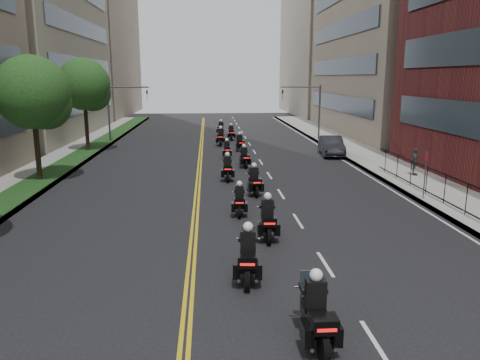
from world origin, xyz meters
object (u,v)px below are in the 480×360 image
(parked_sedan, at_px, (331,146))
(pedestrian_c, at_px, (415,162))
(motorcycle_3, at_px, (268,220))
(motorcycle_9, at_px, (240,144))
(motorcycle_11, at_px, (231,133))
(motorcycle_8, at_px, (227,150))
(motorcycle_10, at_px, (221,138))
(motorcycle_1, at_px, (316,315))
(motorcycle_2, at_px, (248,257))
(motorcycle_4, at_px, (239,201))
(motorcycle_12, at_px, (221,129))
(motorcycle_7, at_px, (244,158))
(motorcycle_6, at_px, (227,169))
(motorcycle_5, at_px, (254,182))

(parked_sedan, distance_m, pedestrian_c, 9.51)
(motorcycle_3, xyz_separation_m, motorcycle_9, (0.44, 22.72, -0.07))
(motorcycle_3, distance_m, motorcycle_11, 30.20)
(motorcycle_8, bearing_deg, motorcycle_10, 93.33)
(motorcycle_1, distance_m, motorcycle_2, 4.00)
(motorcycle_4, bearing_deg, pedestrian_c, 35.88)
(motorcycle_1, xyz_separation_m, motorcycle_12, (-1.11, 41.69, -0.03))
(motorcycle_1, distance_m, motorcycle_7, 22.90)
(motorcycle_1, bearing_deg, motorcycle_10, 92.35)
(motorcycle_12, bearing_deg, pedestrian_c, -55.68)
(motorcycle_6, bearing_deg, motorcycle_12, 90.52)
(motorcycle_10, bearing_deg, motorcycle_2, -86.28)
(motorcycle_1, distance_m, motorcycle_9, 30.39)
(motorcycle_4, relative_size, motorcycle_10, 0.86)
(motorcycle_9, relative_size, pedestrian_c, 1.31)
(motorcycle_3, relative_size, motorcycle_4, 1.16)
(motorcycle_8, xyz_separation_m, motorcycle_11, (0.90, 11.13, 0.05))
(motorcycle_5, height_order, motorcycle_12, motorcycle_12)
(motorcycle_3, relative_size, motorcycle_5, 1.05)
(motorcycle_6, xyz_separation_m, motorcycle_10, (0.01, 15.35, 0.03))
(motorcycle_6, distance_m, motorcycle_9, 11.85)
(motorcycle_2, xyz_separation_m, motorcycle_7, (1.37, 19.13, -0.09))
(motorcycle_9, bearing_deg, motorcycle_12, 91.24)
(motorcycle_3, height_order, motorcycle_12, motorcycle_3)
(motorcycle_2, bearing_deg, motorcycle_4, 93.88)
(motorcycle_7, height_order, motorcycle_12, motorcycle_12)
(motorcycle_5, relative_size, parked_sedan, 0.50)
(motorcycle_12, height_order, pedestrian_c, pedestrian_c)
(motorcycle_6, xyz_separation_m, pedestrian_c, (12.09, -0.03, 0.32))
(motorcycle_4, bearing_deg, motorcycle_6, 95.17)
(parked_sedan, relative_size, pedestrian_c, 2.75)
(motorcycle_1, xyz_separation_m, motorcycle_5, (-0.03, 14.85, -0.04))
(motorcycle_4, xyz_separation_m, motorcycle_11, (0.97, 26.81, 0.05))
(motorcycle_8, xyz_separation_m, pedestrian_c, (11.79, -8.12, 0.39))
(motorcycle_12, bearing_deg, motorcycle_1, -81.35)
(motorcycle_2, distance_m, parked_sedan, 25.48)
(motorcycle_10, relative_size, parked_sedan, 0.52)
(motorcycle_11, bearing_deg, motorcycle_4, -92.19)
(motorcycle_5, relative_size, motorcycle_9, 1.05)
(motorcycle_1, bearing_deg, motorcycle_8, 92.33)
(motorcycle_5, bearing_deg, motorcycle_7, 86.25)
(motorcycle_8, bearing_deg, motorcycle_9, 71.69)
(motorcycle_11, relative_size, pedestrian_c, 1.34)
(motorcycle_7, bearing_deg, motorcycle_10, 92.10)
(motorcycle_7, relative_size, parked_sedan, 0.47)
(motorcycle_3, distance_m, motorcycle_10, 26.35)
(motorcycle_2, distance_m, motorcycle_4, 7.30)
(motorcycle_11, bearing_deg, motorcycle_10, -107.30)
(motorcycle_6, height_order, motorcycle_10, motorcycle_10)
(motorcycle_5, xyz_separation_m, motorcycle_8, (-1.01, 11.90, -0.06))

